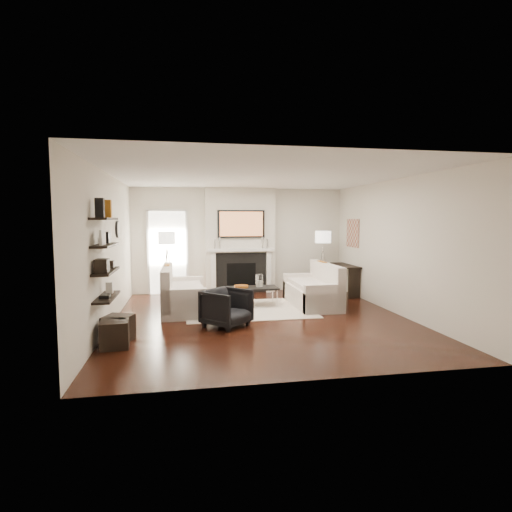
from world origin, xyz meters
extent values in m
plane|color=black|center=(0.00, 0.00, 0.00)|extent=(6.00, 6.00, 0.00)
plane|color=white|center=(0.00, 0.00, 2.70)|extent=(6.00, 6.00, 0.00)
plane|color=silver|center=(0.00, 3.00, 1.35)|extent=(5.50, 0.00, 5.50)
plane|color=silver|center=(0.00, -3.00, 1.35)|extent=(5.50, 0.00, 5.50)
plane|color=silver|center=(-2.75, 0.00, 1.35)|extent=(0.00, 6.00, 6.00)
plane|color=silver|center=(2.75, 0.00, 1.35)|extent=(0.00, 6.00, 6.00)
cube|color=silver|center=(0.00, 2.88, 1.35)|extent=(1.80, 0.25, 2.70)
cube|color=black|center=(0.00, 2.74, 0.52)|extent=(1.30, 0.02, 1.04)
cube|color=black|center=(0.00, 2.73, 0.45)|extent=(0.75, 0.02, 0.65)
cube|color=white|center=(-0.72, 2.71, 0.55)|extent=(0.12, 0.08, 1.10)
cube|color=white|center=(0.72, 2.71, 0.55)|extent=(0.12, 0.08, 1.10)
cube|color=white|center=(0.00, 2.69, 1.12)|extent=(1.70, 0.18, 0.07)
cube|color=black|center=(0.00, 2.71, 1.78)|extent=(1.20, 0.06, 0.70)
cube|color=#BF723F|center=(0.00, 2.68, 1.78)|extent=(1.10, 0.00, 0.62)
cylinder|color=silver|center=(-0.55, 2.70, 1.30)|extent=(0.04, 0.04, 0.30)
cylinder|color=silver|center=(-0.68, 2.70, 1.27)|extent=(0.04, 0.04, 0.24)
cylinder|color=silver|center=(0.55, 2.70, 1.30)|extent=(0.04, 0.04, 0.30)
cylinder|color=silver|center=(0.68, 2.70, 1.27)|extent=(0.04, 0.04, 0.24)
cube|color=white|center=(-1.85, 2.98, 1.05)|extent=(0.90, 0.02, 2.10)
cube|color=white|center=(-2.33, 2.96, 1.05)|extent=(0.06, 0.06, 2.16)
cube|color=white|center=(-1.37, 2.96, 1.05)|extent=(0.06, 0.06, 2.16)
cube|color=white|center=(-1.85, 2.96, 2.13)|extent=(1.02, 0.06, 0.06)
cube|color=beige|center=(-0.12, 0.80, 0.01)|extent=(2.60, 2.00, 0.01)
cube|color=beige|center=(-1.46, 0.95, 0.21)|extent=(0.85, 1.80, 0.42)
cube|color=beige|center=(-1.80, 0.95, 0.53)|extent=(0.18, 1.80, 0.80)
cube|color=beige|center=(-1.46, 0.14, 0.30)|extent=(0.85, 0.18, 0.60)
cube|color=beige|center=(-1.46, 1.76, 0.30)|extent=(0.85, 0.18, 0.60)
cube|color=beige|center=(-1.41, 0.95, 0.47)|extent=(0.63, 1.44, 0.10)
cube|color=#A25A14|center=(-1.80, 1.25, 0.73)|extent=(0.10, 0.42, 0.42)
cube|color=black|center=(-1.80, 0.65, 0.72)|extent=(0.10, 0.40, 0.40)
cube|color=beige|center=(1.32, 0.97, 0.21)|extent=(0.85, 1.80, 0.42)
cube|color=beige|center=(1.65, 0.97, 0.53)|extent=(0.18, 1.80, 0.80)
cube|color=beige|center=(1.32, 0.16, 0.30)|extent=(0.85, 0.18, 0.60)
cube|color=beige|center=(1.32, 1.78, 0.30)|extent=(0.85, 0.18, 0.60)
cube|color=beige|center=(1.27, 0.97, 0.47)|extent=(0.63, 1.44, 0.10)
cube|color=#A25A14|center=(1.65, 1.27, 0.73)|extent=(0.10, 0.42, 0.42)
cube|color=black|center=(1.65, 0.67, 0.72)|extent=(0.10, 0.40, 0.40)
cube|color=black|center=(0.02, 1.12, 0.40)|extent=(1.10, 0.55, 0.04)
cylinder|color=silver|center=(-0.48, 0.90, 0.19)|extent=(0.02, 0.02, 0.38)
cylinder|color=silver|center=(0.52, 0.90, 0.19)|extent=(0.02, 0.02, 0.38)
cylinder|color=silver|center=(-0.48, 1.34, 0.19)|extent=(0.02, 0.02, 0.38)
cylinder|color=silver|center=(0.52, 1.34, 0.19)|extent=(0.02, 0.02, 0.38)
cylinder|color=white|center=(0.17, 1.12, 0.56)|extent=(0.16, 0.16, 0.28)
cylinder|color=white|center=(0.17, 1.12, 0.50)|extent=(0.10, 0.10, 0.14)
cylinder|color=orange|center=(-0.23, 1.12, 0.45)|extent=(0.31, 0.31, 0.05)
imported|color=black|center=(-0.71, -0.41, 0.36)|extent=(0.97, 0.97, 0.73)
cylinder|color=silver|center=(-1.85, 2.47, 0.60)|extent=(0.02, 0.02, 1.20)
cylinder|color=white|center=(-1.85, 2.47, 1.45)|extent=(0.40, 0.40, 0.30)
cylinder|color=silver|center=(-1.74, 2.47, 0.60)|extent=(0.25, 0.02, 1.23)
cylinder|color=silver|center=(-1.91, 2.56, 0.60)|extent=(0.14, 0.22, 1.23)
cylinder|color=silver|center=(-1.91, 2.37, 0.60)|extent=(0.14, 0.22, 1.23)
cylinder|color=silver|center=(2.05, 2.33, 0.60)|extent=(0.02, 0.02, 1.20)
cylinder|color=white|center=(2.05, 2.33, 1.45)|extent=(0.40, 0.40, 0.30)
cylinder|color=silver|center=(2.16, 2.33, 0.60)|extent=(0.25, 0.02, 1.23)
cylinder|color=silver|center=(2.00, 2.42, 0.60)|extent=(0.14, 0.22, 1.23)
cylinder|color=silver|center=(1.99, 2.23, 0.60)|extent=(0.14, 0.22, 1.23)
cube|color=black|center=(2.57, 2.10, 0.73)|extent=(0.35, 1.20, 0.04)
cube|color=black|center=(2.57, 1.55, 0.35)|extent=(0.30, 0.04, 0.71)
cube|color=black|center=(2.57, 2.65, 0.35)|extent=(0.30, 0.04, 0.71)
cube|color=#A36C51|center=(2.73, 2.05, 1.55)|extent=(0.03, 0.70, 0.70)
cube|color=black|center=(-2.62, -1.00, 0.70)|extent=(0.25, 1.00, 0.03)
cube|color=black|center=(-2.62, -1.00, 1.10)|extent=(0.25, 1.00, 0.04)
cube|color=black|center=(-2.62, -1.00, 1.50)|extent=(0.25, 1.00, 0.04)
cube|color=black|center=(-2.62, -1.00, 1.90)|extent=(0.25, 1.00, 0.04)
cube|color=black|center=(-2.62, -1.30, 2.06)|extent=(0.12, 0.10, 0.28)
cube|color=#A25A14|center=(-2.62, -0.72, 2.06)|extent=(0.12, 0.10, 0.28)
cube|color=white|center=(-2.62, -1.19, 1.63)|extent=(0.04, 0.30, 0.22)
cube|color=black|center=(-2.62, -0.70, 1.61)|extent=(0.04, 0.22, 0.18)
cube|color=black|center=(-2.62, -1.30, 1.22)|extent=(0.18, 0.25, 0.20)
cube|color=black|center=(-2.62, -0.74, 1.18)|extent=(0.15, 0.12, 0.12)
cube|color=black|center=(-2.62, -1.14, 0.74)|extent=(0.14, 0.20, 0.05)
cube|color=white|center=(-2.62, -0.76, 0.81)|extent=(0.10, 0.10, 0.18)
cylinder|color=black|center=(-2.73, 0.90, 1.70)|extent=(0.04, 0.34, 0.34)
cylinder|color=white|center=(-2.71, 0.90, 1.70)|extent=(0.01, 0.29, 0.29)
cube|color=black|center=(-2.47, -0.99, 0.20)|extent=(0.51, 0.51, 0.40)
cube|color=black|center=(-2.47, -1.31, 0.20)|extent=(0.43, 0.43, 0.40)
camera|label=1|loc=(-1.44, -7.35, 1.89)|focal=28.00mm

